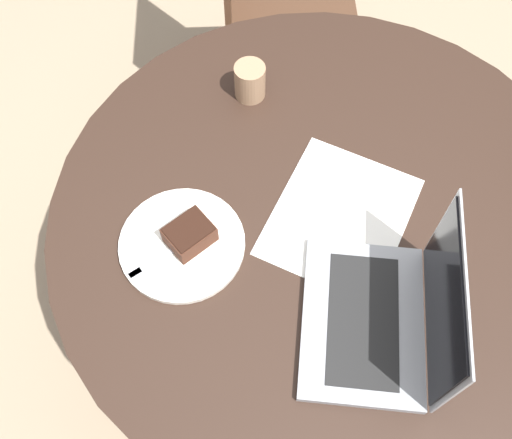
# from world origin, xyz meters

# --- Properties ---
(ground_plane) EXTENTS (12.00, 12.00, 0.00)m
(ground_plane) POSITION_xyz_m (0.00, 0.00, 0.00)
(ground_plane) COLOR gray
(dining_table) EXTENTS (1.17, 1.17, 0.72)m
(dining_table) POSITION_xyz_m (0.00, 0.00, 0.58)
(dining_table) COLOR black
(dining_table) RESTS_ON ground_plane
(paper_document) EXTENTS (0.41, 0.40, 0.00)m
(paper_document) POSITION_xyz_m (0.01, 0.02, 0.72)
(paper_document) COLOR white
(paper_document) RESTS_ON dining_table
(plate) EXTENTS (0.26, 0.26, 0.01)m
(plate) POSITION_xyz_m (0.03, -0.31, 0.73)
(plate) COLOR silver
(plate) RESTS_ON dining_table
(cake_slice) EXTENTS (0.11, 0.11, 0.05)m
(cake_slice) POSITION_xyz_m (0.03, -0.29, 0.76)
(cake_slice) COLOR #472619
(cake_slice) RESTS_ON plate
(fork) EXTENTS (0.09, 0.16, 0.00)m
(fork) POSITION_xyz_m (0.06, -0.36, 0.73)
(fork) COLOR silver
(fork) RESTS_ON plate
(coffee_glass) EXTENTS (0.07, 0.07, 0.09)m
(coffee_glass) POSITION_xyz_m (-0.34, -0.11, 0.76)
(coffee_glass) COLOR #997556
(coffee_glass) RESTS_ON dining_table
(laptop) EXTENTS (0.37, 0.31, 0.25)m
(laptop) POSITION_xyz_m (0.25, 0.05, 0.77)
(laptop) COLOR gray
(laptop) RESTS_ON dining_table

